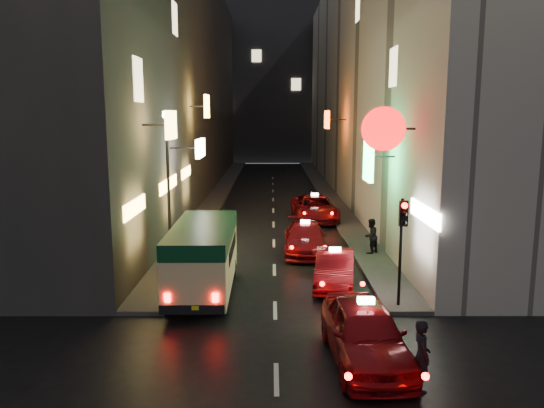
{
  "coord_description": "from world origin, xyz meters",
  "views": [
    {
      "loc": [
        -0.11,
        -7.79,
        6.25
      ],
      "look_at": [
        -0.1,
        13.0,
        2.73
      ],
      "focal_mm": 35.0,
      "sensor_mm": 36.0,
      "label": 1
    }
  ],
  "objects_px": {
    "minibus": "(203,251)",
    "traffic_light": "(402,229)",
    "lamp_post": "(168,179)",
    "taxi_near": "(365,328)",
    "pedestrian_crossing": "(422,351)"
  },
  "relations": [
    {
      "from": "minibus",
      "to": "traffic_light",
      "type": "height_order",
      "value": "traffic_light"
    },
    {
      "from": "traffic_light",
      "to": "lamp_post",
      "type": "relative_size",
      "value": 0.56
    },
    {
      "from": "taxi_near",
      "to": "minibus",
      "type": "bearing_deg",
      "value": 132.58
    },
    {
      "from": "traffic_light",
      "to": "lamp_post",
      "type": "height_order",
      "value": "lamp_post"
    },
    {
      "from": "taxi_near",
      "to": "traffic_light",
      "type": "bearing_deg",
      "value": 63.89
    },
    {
      "from": "traffic_light",
      "to": "lamp_post",
      "type": "xyz_separation_m",
      "value": [
        -8.2,
        4.53,
        1.04
      ]
    },
    {
      "from": "lamp_post",
      "to": "pedestrian_crossing",
      "type": "bearing_deg",
      "value": -51.7
    },
    {
      "from": "pedestrian_crossing",
      "to": "traffic_light",
      "type": "relative_size",
      "value": 0.54
    },
    {
      "from": "minibus",
      "to": "taxi_near",
      "type": "bearing_deg",
      "value": -47.42
    },
    {
      "from": "minibus",
      "to": "lamp_post",
      "type": "height_order",
      "value": "lamp_post"
    },
    {
      "from": "taxi_near",
      "to": "traffic_light",
      "type": "xyz_separation_m",
      "value": [
        1.74,
        3.54,
        1.79
      ]
    },
    {
      "from": "pedestrian_crossing",
      "to": "traffic_light",
      "type": "xyz_separation_m",
      "value": [
        0.7,
        4.97,
        1.74
      ]
    },
    {
      "from": "traffic_light",
      "to": "taxi_near",
      "type": "bearing_deg",
      "value": -116.11
    },
    {
      "from": "pedestrian_crossing",
      "to": "lamp_post",
      "type": "bearing_deg",
      "value": 33.11
    },
    {
      "from": "taxi_near",
      "to": "pedestrian_crossing",
      "type": "xyz_separation_m",
      "value": [
        1.04,
        -1.42,
        0.05
      ]
    }
  ]
}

